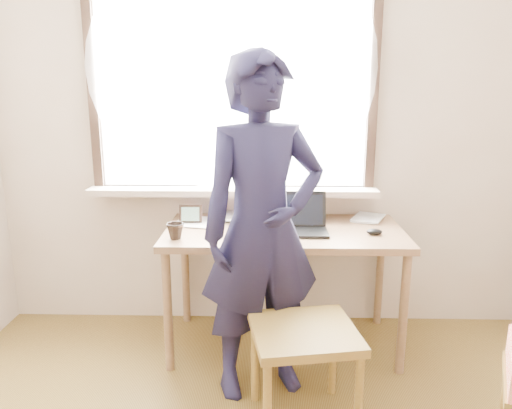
{
  "coord_description": "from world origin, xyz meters",
  "views": [
    {
      "loc": [
        0.03,
        -1.23,
        1.61
      ],
      "look_at": [
        -0.02,
        0.95,
        1.07
      ],
      "focal_mm": 35.0,
      "sensor_mm": 36.0,
      "label": 1
    }
  ],
  "objects_px": {
    "laptop": "(299,222)",
    "mug_dark": "(175,231)",
    "desk": "(284,241)",
    "work_chair": "(304,343)",
    "mug_white": "(276,214)",
    "person": "(263,229)"
  },
  "relations": [
    {
      "from": "desk",
      "to": "work_chair",
      "type": "height_order",
      "value": "desk"
    },
    {
      "from": "laptop",
      "to": "mug_white",
      "type": "height_order",
      "value": "laptop"
    },
    {
      "from": "mug_dark",
      "to": "person",
      "type": "height_order",
      "value": "person"
    },
    {
      "from": "mug_white",
      "to": "work_chair",
      "type": "relative_size",
      "value": 0.21
    },
    {
      "from": "desk",
      "to": "person",
      "type": "bearing_deg",
      "value": -105.81
    },
    {
      "from": "laptop",
      "to": "person",
      "type": "distance_m",
      "value": 0.47
    },
    {
      "from": "desk",
      "to": "work_chair",
      "type": "distance_m",
      "value": 0.78
    },
    {
      "from": "work_chair",
      "to": "laptop",
      "type": "bearing_deg",
      "value": 89.11
    },
    {
      "from": "desk",
      "to": "mug_white",
      "type": "distance_m",
      "value": 0.23
    },
    {
      "from": "desk",
      "to": "person",
      "type": "relative_size",
      "value": 0.8
    },
    {
      "from": "laptop",
      "to": "mug_dark",
      "type": "xyz_separation_m",
      "value": [
        -0.7,
        -0.18,
        -0.01
      ]
    },
    {
      "from": "laptop",
      "to": "mug_dark",
      "type": "distance_m",
      "value": 0.72
    },
    {
      "from": "desk",
      "to": "mug_white",
      "type": "xyz_separation_m",
      "value": [
        -0.05,
        0.19,
        0.12
      ]
    },
    {
      "from": "desk",
      "to": "mug_white",
      "type": "bearing_deg",
      "value": 104.85
    },
    {
      "from": "mug_white",
      "to": "work_chair",
      "type": "distance_m",
      "value": 1.01
    },
    {
      "from": "mug_white",
      "to": "mug_dark",
      "type": "relative_size",
      "value": 1.19
    },
    {
      "from": "desk",
      "to": "mug_dark",
      "type": "bearing_deg",
      "value": -161.21
    },
    {
      "from": "mug_dark",
      "to": "work_chair",
      "type": "relative_size",
      "value": 0.18
    },
    {
      "from": "laptop",
      "to": "mug_white",
      "type": "distance_m",
      "value": 0.26
    },
    {
      "from": "desk",
      "to": "work_chair",
      "type": "bearing_deg",
      "value": -84.06
    },
    {
      "from": "laptop",
      "to": "mug_dark",
      "type": "height_order",
      "value": "laptop"
    },
    {
      "from": "work_chair",
      "to": "person",
      "type": "xyz_separation_m",
      "value": [
        -0.2,
        0.29,
        0.47
      ]
    }
  ]
}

